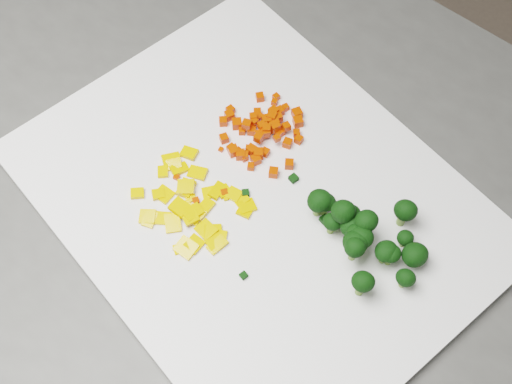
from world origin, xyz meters
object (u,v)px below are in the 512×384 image
Objects in this scene: cutting_board at (256,199)px; pepper_pile at (194,197)px; broccoli_pile at (358,237)px; counter_block at (271,326)px; carrot_pile at (266,127)px.

pepper_pile reaches higher than cutting_board.
pepper_pile is at bearing -163.83° from broccoli_pile.
pepper_pile is at bearing -135.86° from counter_block.
broccoli_pile reaches higher than pepper_pile.
counter_block is at bearing 44.14° from pepper_pile.
counter_block is 0.51m from broccoli_pile.
counter_block is 2.07× the size of cutting_board.
cutting_board is 0.07m from pepper_pile.
pepper_pile is (-0.01, -0.12, -0.01)m from carrot_pile.
carrot_pile reaches higher than pepper_pile.
cutting_board reaches higher than counter_block.
broccoli_pile is (0.17, 0.05, 0.02)m from pepper_pile.
cutting_board is at bearing -62.82° from carrot_pile.
carrot_pile is at bearing 117.18° from cutting_board.
broccoli_pile reaches higher than cutting_board.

